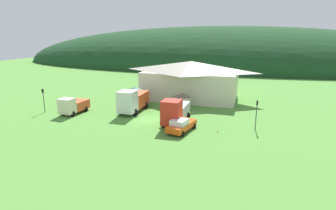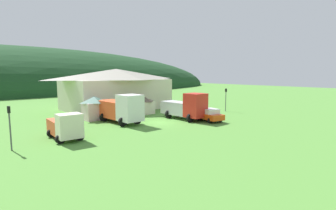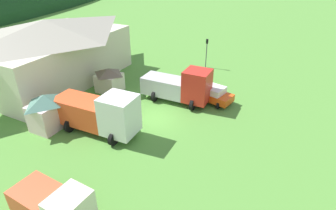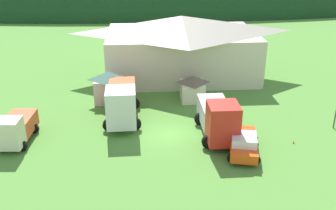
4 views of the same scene
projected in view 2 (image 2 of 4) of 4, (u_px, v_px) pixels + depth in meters
The scene contains 12 objects.
ground_plane at pixel (161, 122), 33.20m from camera, with size 200.00×200.00×0.00m, color #518C38.
forested_hill_backdrop at pixel (19, 91), 88.47m from camera, with size 172.00×60.00×30.10m, color #193D1E.
depot_building at pixel (117, 88), 45.35m from camera, with size 17.90×11.18×6.93m.
play_shed_cream at pixel (145, 105), 40.23m from camera, with size 2.45×2.60×2.56m.
play_shed_pink at pixel (95, 108), 34.93m from camera, with size 2.98×2.35×3.14m.
light_truck_cream at pixel (65, 126), 24.64m from camera, with size 2.77×4.97×2.60m.
heavy_rig_white at pixel (121, 108), 32.60m from camera, with size 3.33×7.39×3.68m.
crane_truck_red at pixel (186, 107), 34.99m from camera, with size 3.12×6.83×3.64m.
service_pickup_orange at pixel (208, 115), 34.23m from camera, with size 3.05×5.15×1.66m.
traffic_light_west at pixel (10, 123), 20.98m from camera, with size 0.20×0.32×3.64m.
traffic_light_east at pixel (226, 97), 42.40m from camera, with size 0.20×0.32×3.73m.
traffic_cone_near_pickup at pixel (221, 116), 38.01m from camera, with size 0.36×0.36×0.49m, color orange.
Camera 2 is at (-21.00, -25.05, 6.29)m, focal length 28.01 mm.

